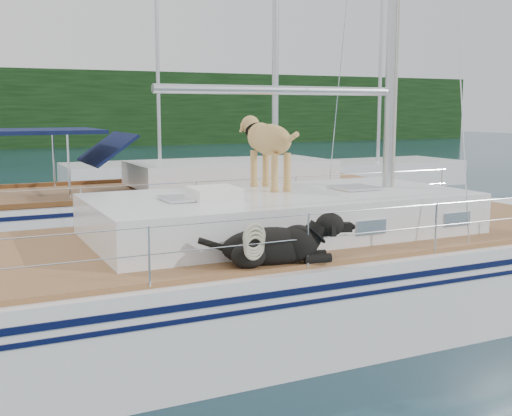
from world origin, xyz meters
TOP-DOWN VIEW (x-y plane):
  - ground at (0.00, 0.00)m, footprint 120.00×120.00m
  - main_sailboat at (0.10, -0.00)m, footprint 12.00×3.82m
  - neighbor_sailboat at (1.78, 6.53)m, footprint 11.00×3.50m
  - bg_boat_center at (4.00, 16.00)m, footprint 7.20×3.00m
  - bg_boat_east at (12.00, 13.00)m, footprint 6.40×3.00m

SIDE VIEW (x-z plane):
  - ground at x=0.00m, z-range 0.00..0.00m
  - bg_boat_center at x=4.00m, z-range -5.37..6.28m
  - bg_boat_east at x=12.00m, z-range -5.37..6.28m
  - neighbor_sailboat at x=1.78m, z-range -6.02..7.28m
  - main_sailboat at x=0.10m, z-range -6.32..7.69m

